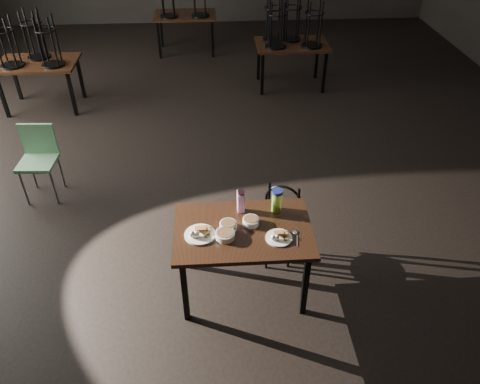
{
  "coord_description": "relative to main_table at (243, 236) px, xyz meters",
  "views": [
    {
      "loc": [
        -0.15,
        -5.44,
        3.42
      ],
      "look_at": [
        0.07,
        -2.0,
        0.85
      ],
      "focal_mm": 35.0,
      "sensor_mm": 36.0,
      "label": 1
    }
  ],
  "objects": [
    {
      "name": "spoon",
      "position": [
        0.44,
        -0.09,
        0.08
      ],
      "size": [
        0.05,
        0.21,
        0.01
      ],
      "color": "silver",
      "rests_on": "main_table"
    },
    {
      "name": "school_chair",
      "position": [
        -2.26,
        1.7,
        -0.14
      ],
      "size": [
        0.43,
        0.43,
        0.87
      ],
      "rotation": [
        0.0,
        0.0,
        -0.06
      ],
      "color": "#7BC08A",
      "rests_on": "ground"
    },
    {
      "name": "water_bottle",
      "position": [
        0.32,
        0.24,
        0.19
      ],
      "size": [
        0.13,
        0.13,
        0.22
      ],
      "color": "#8CC139",
      "rests_on": "main_table"
    },
    {
      "name": "bowl_big",
      "position": [
        -0.16,
        -0.1,
        0.11
      ],
      "size": [
        0.17,
        0.17,
        0.06
      ],
      "color": "white",
      "rests_on": "main_table"
    },
    {
      "name": "bg_table_right",
      "position": [
        1.12,
        4.62,
        0.13
      ],
      "size": [
        1.2,
        0.8,
        1.48
      ],
      "color": "black",
      "rests_on": "ground"
    },
    {
      "name": "bg_table_far",
      "position": [
        -0.68,
        6.37,
        0.08
      ],
      "size": [
        1.2,
        0.8,
        1.48
      ],
      "color": "black",
      "rests_on": "ground"
    },
    {
      "name": "main_table",
      "position": [
        0.0,
        0.0,
        0.0
      ],
      "size": [
        1.2,
        0.8,
        0.75
      ],
      "color": "black",
      "rests_on": "ground"
    },
    {
      "name": "bowl_far",
      "position": [
        0.07,
        0.06,
        0.11
      ],
      "size": [
        0.14,
        0.14,
        0.06
      ],
      "color": "white",
      "rests_on": "main_table"
    },
    {
      "name": "bentwood_chair",
      "position": [
        0.39,
        0.42,
        -0.18
      ],
      "size": [
        0.44,
        0.43,
        0.82
      ],
      "rotation": [
        0.0,
        0.0,
        -0.42
      ],
      "color": "black",
      "rests_on": "ground"
    },
    {
      "name": "plate_left",
      "position": [
        -0.37,
        -0.06,
        0.1
      ],
      "size": [
        0.27,
        0.27,
        0.09
      ],
      "color": "white",
      "rests_on": "main_table"
    },
    {
      "name": "bg_table_left",
      "position": [
        -2.88,
        4.03,
        0.11
      ],
      "size": [
        1.2,
        0.8,
        1.48
      ],
      "color": "black",
      "rests_on": "ground"
    },
    {
      "name": "plate_right",
      "position": [
        0.29,
        -0.14,
        0.1
      ],
      "size": [
        0.23,
        0.23,
        0.07
      ],
      "color": "white",
      "rests_on": "main_table"
    },
    {
      "name": "bowl_near",
      "position": [
        -0.13,
        0.02,
        0.11
      ],
      "size": [
        0.15,
        0.15,
        0.06
      ],
      "color": "white",
      "rests_on": "main_table"
    },
    {
      "name": "juice_carton",
      "position": [
        -0.0,
        0.25,
        0.19
      ],
      "size": [
        0.07,
        0.07,
        0.24
      ],
      "color": "#871870",
      "rests_on": "main_table"
    }
  ]
}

